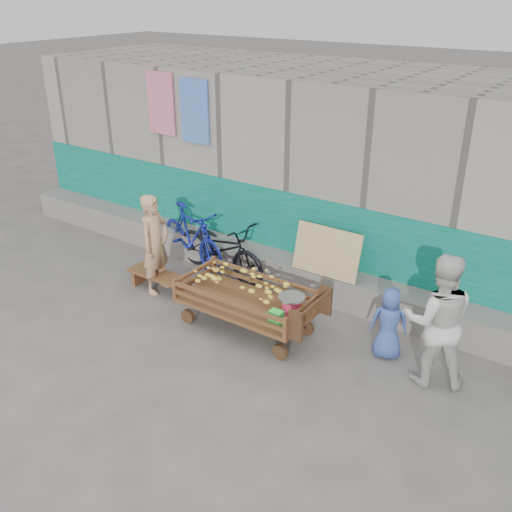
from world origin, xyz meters
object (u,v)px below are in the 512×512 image
Objects in this scene: banana_cart at (244,291)px; woman at (437,321)px; child at (389,323)px; bench at (161,278)px; vendor_man at (155,244)px; bicycle_blue at (192,237)px; bicycle_dark at (220,248)px.

woman is at bearing 7.13° from banana_cart.
banana_cart is at bearing -7.09° from child.
child reaches higher than bench.
bench is 0.56m from vendor_man.
vendor_man is 0.89× the size of bicycle_blue.
bench is 0.62× the size of bicycle_dark.
bicycle_blue is (-0.14, 0.92, 0.31)m from bench.
child is at bearing -41.30° from woman.
bench is at bearing -87.22° from vendor_man.
bench is (-1.64, 0.14, -0.36)m from banana_cart.
child is 3.09m from bicycle_dark.
woman is (4.12, 0.17, 0.05)m from vendor_man.
vendor_man is at bearing -169.98° from bench.
bicycle_blue is at bearing 98.78° from bench.
woman is 0.91× the size of bicycle_dark.
bicycle_dark is (-1.21, 1.06, -0.10)m from banana_cart.
bench is 1.05m from bicycle_dark.
vendor_man is at bearing -22.58° from woman.
child is (3.51, 0.35, -0.29)m from vendor_man.
vendor_man reaches higher than bench.
woman reaches higher than bicycle_blue.
bicycle_dark is (0.47, 0.93, -0.29)m from vendor_man.
bicycle_blue is at bearing -35.16° from woman.
child is at bearing 14.79° from banana_cart.
banana_cart is at bearing -103.90° from bicycle_blue.
bicycle_dark is (-3.04, 0.58, -0.00)m from child.
banana_cart is 2.46m from woman.
vendor_man is at bearing -16.21° from child.
woman is (2.43, 0.30, 0.25)m from banana_cart.
bicycle_blue is at bearing 149.17° from banana_cart.
woman is 4.29m from bicycle_blue.
bicycle_dark is at bearing -73.07° from bicycle_blue.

